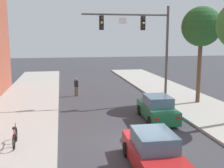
{
  "coord_description": "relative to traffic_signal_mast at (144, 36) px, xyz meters",
  "views": [
    {
      "loc": [
        -3.72,
        -12.53,
        5.3
      ],
      "look_at": [
        -0.21,
        6.45,
        2.0
      ],
      "focal_mm": 44.45,
      "sensor_mm": 36.0,
      "label": 1
    }
  ],
  "objects": [
    {
      "name": "street_tree_second",
      "position": [
        4.26,
        -0.99,
        0.66
      ],
      "size": [
        3.03,
        3.03,
        7.44
      ],
      "color": "brown",
      "rests_on": "sidewalk_right"
    },
    {
      "name": "sidewalk_left",
      "position": [
        -9.17,
        -8.44,
        -5.28
      ],
      "size": [
        5.0,
        60.0,
        0.15
      ],
      "primitive_type": "cube",
      "color": "#A8A59E",
      "rests_on": "ground"
    },
    {
      "name": "traffic_signal_mast",
      "position": [
        0.0,
        0.0,
        0.0
      ],
      "size": [
        6.82,
        0.38,
        7.5
      ],
      "color": "#514C47",
      "rests_on": "sidewalk_right"
    },
    {
      "name": "pedestrian_crossing_road",
      "position": [
        -5.09,
        3.77,
        -4.44
      ],
      "size": [
        0.36,
        0.22,
        1.64
      ],
      "color": "brown",
      "rests_on": "ground"
    },
    {
      "name": "car_lead_green",
      "position": [
        -0.39,
        -4.51,
        -4.63
      ],
      "size": [
        1.97,
        4.3,
        1.6
      ],
      "color": "#1E663D",
      "rests_on": "ground"
    },
    {
      "name": "car_following_red",
      "position": [
        -2.85,
        -10.89,
        -4.63
      ],
      "size": [
        1.92,
        4.28,
        1.6
      ],
      "color": "#B21E1E",
      "rests_on": "ground"
    },
    {
      "name": "ground_plane",
      "position": [
        -2.67,
        -8.44,
        -5.35
      ],
      "size": [
        120.0,
        120.0,
        0.0
      ],
      "primitive_type": "plane",
      "color": "#38383D"
    },
    {
      "name": "bicycle_leaning",
      "position": [
        -8.66,
        -7.68,
        -4.81
      ],
      "size": [
        0.16,
        1.77,
        0.98
      ],
      "color": "black",
      "rests_on": "sidewalk_left"
    }
  ]
}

